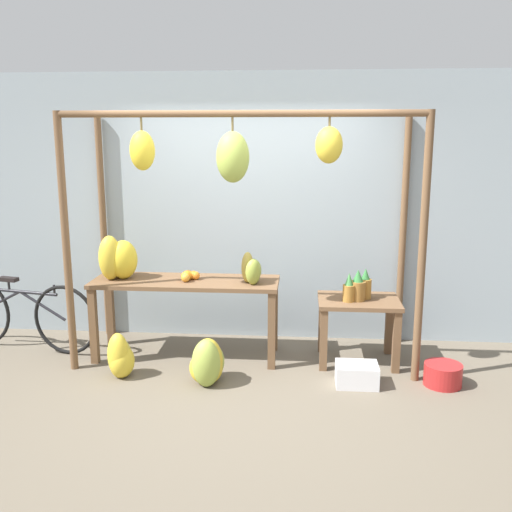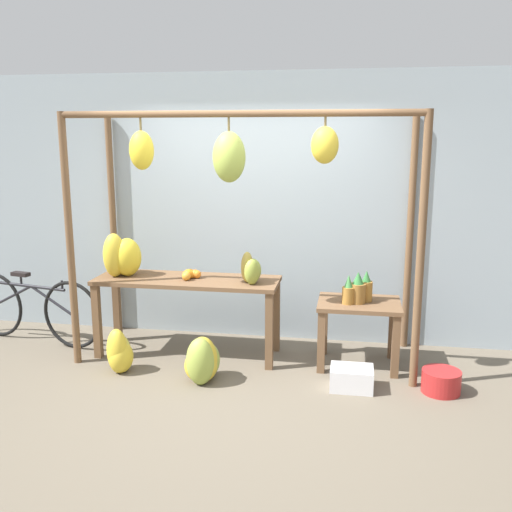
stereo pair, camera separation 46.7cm
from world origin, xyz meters
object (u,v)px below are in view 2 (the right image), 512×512
object	(u,v)px
banana_pile_on_table	(122,257)
banana_pile_ground_left	(119,353)
parked_bicycle	(33,308)
papaya_pile	(250,270)
banana_pile_ground_right	(202,362)
orange_pile	(191,274)
blue_bucket	(441,381)
fruit_crate_white	(352,378)
pineapple_cluster	(358,290)

from	to	relation	value
banana_pile_on_table	banana_pile_ground_left	world-z (taller)	banana_pile_on_table
parked_bicycle	papaya_pile	bearing A→B (deg)	-2.91
banana_pile_ground_right	papaya_pile	size ratio (longest dim) A/B	1.45
orange_pile	parked_bicycle	bearing A→B (deg)	178.25
banana_pile_on_table	blue_bucket	world-z (taller)	banana_pile_on_table
banana_pile_on_table	orange_pile	bearing A→B (deg)	-0.31
parked_bicycle	fruit_crate_white	bearing A→B (deg)	-10.21
pineapple_cluster	banana_pile_ground_right	size ratio (longest dim) A/B	0.69
pineapple_cluster	fruit_crate_white	xyz separation A→B (m)	(-0.04, -0.53, -0.65)
banana_pile_ground_right	parked_bicycle	world-z (taller)	parked_bicycle
fruit_crate_white	parked_bicycle	world-z (taller)	parked_bicycle
banana_pile_on_table	banana_pile_ground_right	bearing A→B (deg)	-32.73
banana_pile_ground_right	blue_bucket	xyz separation A→B (m)	(2.07, 0.14, -0.09)
banana_pile_on_table	papaya_pile	bearing A→B (deg)	-3.07
pineapple_cluster	banana_pile_ground_left	xyz separation A→B (m)	(-2.17, -0.53, -0.57)
banana_pile_ground_left	parked_bicycle	distance (m)	1.37
fruit_crate_white	blue_bucket	bearing A→B (deg)	4.62
orange_pile	papaya_pile	xyz separation A→B (m)	(0.61, -0.07, 0.08)
orange_pile	banana_pile_ground_left	size ratio (longest dim) A/B	0.47
fruit_crate_white	blue_bucket	xyz separation A→B (m)	(0.76, 0.06, 0.00)
banana_pile_on_table	parked_bicycle	distance (m)	1.21
fruit_crate_white	parked_bicycle	distance (m)	3.41
banana_pile_ground_right	parked_bicycle	bearing A→B (deg)	161.52
banana_pile_ground_left	papaya_pile	xyz separation A→B (m)	(1.15, 0.48, 0.73)
banana_pile_on_table	papaya_pile	xyz separation A→B (m)	(1.31, -0.07, -0.07)
papaya_pile	orange_pile	bearing A→B (deg)	173.76
banana_pile_ground_right	banana_pile_ground_left	bearing A→B (deg)	174.71
banana_pile_ground_left	banana_pile_on_table	bearing A→B (deg)	106.29
orange_pile	parked_bicycle	size ratio (longest dim) A/B	0.12
parked_bicycle	orange_pile	bearing A→B (deg)	-1.75
blue_bucket	banana_pile_on_table	bearing A→B (deg)	170.85
banana_pile_on_table	pineapple_cluster	bearing A→B (deg)	-0.52
banana_pile_on_table	banana_pile_ground_left	distance (m)	0.98
banana_pile_ground_left	blue_bucket	bearing A→B (deg)	1.21
banana_pile_on_table	parked_bicycle	xyz separation A→B (m)	(-1.05, 0.05, -0.60)
blue_bucket	papaya_pile	bearing A→B (deg)	166.38
banana_pile_ground_left	papaya_pile	world-z (taller)	papaya_pile
parked_bicycle	banana_pile_ground_left	bearing A→B (deg)	-26.41
blue_bucket	papaya_pile	size ratio (longest dim) A/B	1.11
banana_pile_ground_right	papaya_pile	world-z (taller)	papaya_pile
blue_bucket	papaya_pile	distance (m)	1.96
pineapple_cluster	parked_bicycle	xyz separation A→B (m)	(-3.38, 0.07, -0.38)
banana_pile_ground_right	blue_bucket	bearing A→B (deg)	3.77
orange_pile	banana_pile_ground_right	xyz separation A→B (m)	(0.27, -0.62, -0.64)
parked_bicycle	papaya_pile	size ratio (longest dim) A/B	5.70
pineapple_cluster	papaya_pile	bearing A→B (deg)	-177.23
blue_bucket	parked_bicycle	size ratio (longest dim) A/B	0.19
banana_pile_ground_right	parked_bicycle	size ratio (longest dim) A/B	0.25
banana_pile_on_table	fruit_crate_white	xyz separation A→B (m)	(2.29, -0.55, -0.88)
fruit_crate_white	banana_pile_on_table	bearing A→B (deg)	166.45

